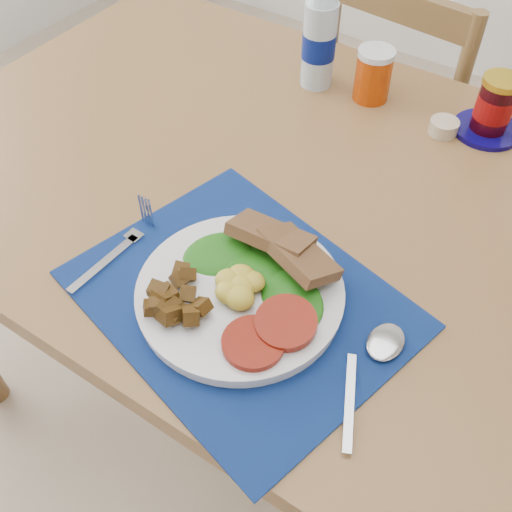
{
  "coord_description": "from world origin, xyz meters",
  "views": [
    {
      "loc": [
        0.36,
        -0.46,
        1.41
      ],
      "look_at": [
        0.06,
        -0.01,
        0.8
      ],
      "focal_mm": 42.0,
      "sensor_mm": 36.0,
      "label": 1
    }
  ],
  "objects": [
    {
      "name": "ground",
      "position": [
        0.0,
        0.0,
        0.0
      ],
      "size": [
        4.0,
        4.0,
        0.0
      ],
      "primitive_type": "plane",
      "color": "gray",
      "rests_on": "ground"
    },
    {
      "name": "table",
      "position": [
        0.0,
        0.2,
        0.67
      ],
      "size": [
        1.4,
        0.9,
        0.75
      ],
      "color": "brown",
      "rests_on": "ground"
    },
    {
      "name": "chair_far",
      "position": [
        -0.05,
        0.83,
        0.54
      ],
      "size": [
        0.43,
        0.41,
        1.06
      ],
      "rotation": [
        0.0,
        0.0,
        3.03
      ],
      "color": "brown",
      "rests_on": "ground"
    },
    {
      "name": "placemat",
      "position": [
        0.06,
        -0.05,
        0.75
      ],
      "size": [
        0.51,
        0.44,
        0.0
      ],
      "primitive_type": "cube",
      "rotation": [
        0.0,
        0.0,
        -0.25
      ],
      "color": "black",
      "rests_on": "table"
    },
    {
      "name": "breakfast_plate",
      "position": [
        0.05,
        -0.05,
        0.77
      ],
      "size": [
        0.28,
        0.28,
        0.07
      ],
      "rotation": [
        0.0,
        0.0,
        -0.1
      ],
      "color": "silver",
      "rests_on": "placemat"
    },
    {
      "name": "fork",
      "position": [
        -0.15,
        -0.07,
        0.76
      ],
      "size": [
        0.03,
        0.19,
        0.0
      ],
      "rotation": [
        0.0,
        0.0,
        -0.05
      ],
      "color": "#B2B5BA",
      "rests_on": "placemat"
    },
    {
      "name": "spoon",
      "position": [
        0.26,
        -0.04,
        0.76
      ],
      "size": [
        0.07,
        0.2,
        0.01
      ],
      "rotation": [
        0.0,
        0.0,
        0.43
      ],
      "color": "#B2B5BA",
      "rests_on": "placemat"
    },
    {
      "name": "water_bottle",
      "position": [
        -0.13,
        0.48,
        0.85
      ],
      "size": [
        0.06,
        0.06,
        0.22
      ],
      "color": "#ADBFCC",
      "rests_on": "table"
    },
    {
      "name": "juice_glass",
      "position": [
        -0.02,
        0.5,
        0.8
      ],
      "size": [
        0.07,
        0.07,
        0.09
      ],
      "primitive_type": "cylinder",
      "color": "#AD3404",
      "rests_on": "table"
    },
    {
      "name": "ramekin",
      "position": [
        0.15,
        0.47,
        0.76
      ],
      "size": [
        0.05,
        0.05,
        0.03
      ],
      "primitive_type": "cylinder",
      "color": "tan",
      "rests_on": "table"
    },
    {
      "name": "jam_on_saucer",
      "position": [
        0.21,
        0.52,
        0.8
      ],
      "size": [
        0.12,
        0.12,
        0.11
      ],
      "color": "#0A0552",
      "rests_on": "table"
    }
  ]
}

